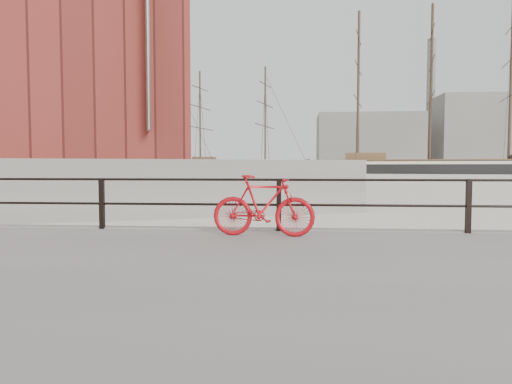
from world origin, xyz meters
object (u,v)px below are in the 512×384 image
(workboat_near, at_px, (19,183))
(workboat_far, at_px, (93,178))
(schooner_mid, at_px, (232,174))
(schooner_left, at_px, (148,175))
(bicycle, at_px, (263,206))
(barque_black, at_px, (429,174))

(workboat_near, height_order, workboat_far, same)
(schooner_mid, bearing_deg, schooner_left, -135.57)
(workboat_near, bearing_deg, bicycle, -66.11)
(schooner_mid, xyz_separation_m, schooner_left, (-14.32, -8.81, 0.00))
(bicycle, bearing_deg, barque_black, 76.13)
(bicycle, bearing_deg, schooner_mid, 101.96)
(bicycle, relative_size, schooner_left, 0.07)
(schooner_mid, distance_m, workboat_near, 49.91)
(schooner_left, height_order, workboat_near, schooner_left)
(bicycle, distance_m, workboat_far, 55.76)
(bicycle, xyz_separation_m, schooner_mid, (-11.97, 82.03, -0.89))
(bicycle, relative_size, schooner_mid, 0.06)
(barque_black, distance_m, workboat_near, 79.60)
(barque_black, bearing_deg, bicycle, -95.19)
(schooner_left, bearing_deg, barque_black, 23.78)
(bicycle, xyz_separation_m, workboat_far, (-25.82, 49.42, -0.89))
(barque_black, relative_size, workboat_near, 5.25)
(schooner_mid, distance_m, workboat_far, 35.43)
(schooner_mid, relative_size, schooner_left, 1.20)
(barque_black, bearing_deg, workboat_near, -121.58)
(schooner_mid, height_order, schooner_left, schooner_mid)
(workboat_near, bearing_deg, schooner_mid, 59.66)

